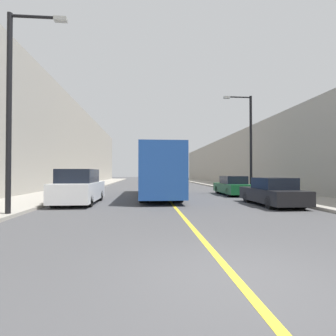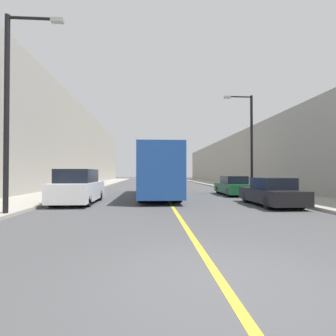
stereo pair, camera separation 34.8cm
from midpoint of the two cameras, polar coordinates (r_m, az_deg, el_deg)
ground_plane at (r=4.75m, az=12.30°, el=-22.42°), size 200.00×200.00×0.00m
sidewalk_left at (r=35.00m, az=-16.65°, el=-3.68°), size 3.80×72.00×0.14m
sidewalk_right at (r=35.62m, az=10.91°, el=-3.66°), size 3.80×72.00×0.14m
building_row_left at (r=36.14m, az=-22.70°, el=4.89°), size 4.00×72.00×10.79m
building_row_right at (r=36.88m, az=16.73°, el=1.80°), size 4.00×72.00×7.02m
road_center_line at (r=34.30m, az=-2.75°, el=-3.89°), size 0.16×72.00×0.01m
bus at (r=18.66m, az=-2.65°, el=-0.74°), size 2.55×10.90×3.40m
parked_suv_left at (r=15.47m, az=-19.41°, el=-4.08°), size 2.01×4.93×1.92m
car_right_near at (r=14.90m, az=21.13°, el=-5.06°), size 1.84×4.58×1.47m
car_right_mid at (r=20.86m, az=13.41°, el=-3.91°), size 1.77×4.68×1.47m
street_lamp_left at (r=12.27m, az=-31.26°, el=12.51°), size 2.28×0.24×7.87m
street_lamp_right at (r=21.63m, az=16.71°, el=6.27°), size 2.28×0.24×7.64m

